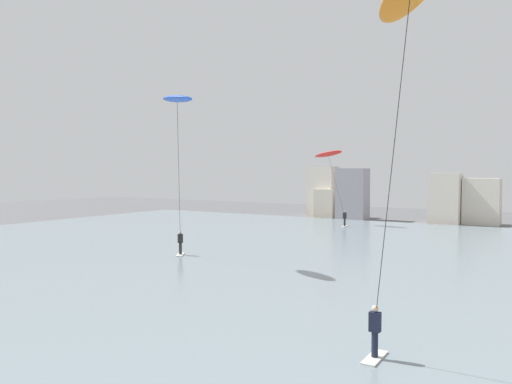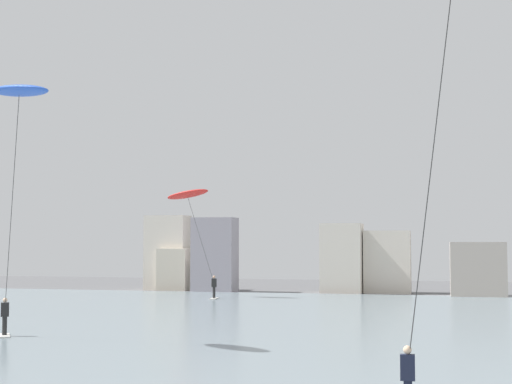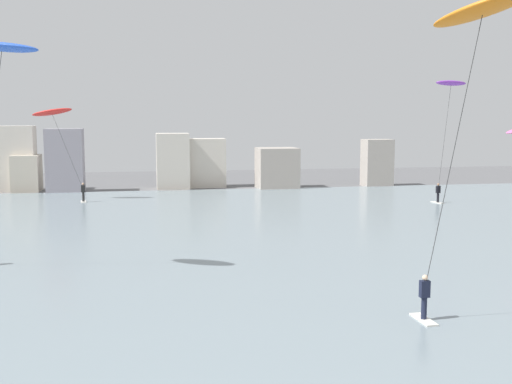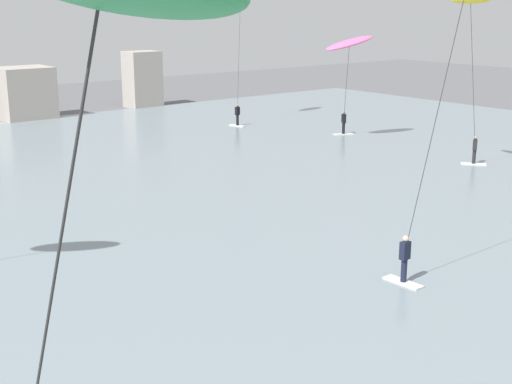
{
  "view_description": "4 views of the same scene",
  "coord_description": "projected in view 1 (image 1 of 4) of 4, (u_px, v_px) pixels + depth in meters",
  "views": [
    {
      "loc": [
        9.18,
        1.07,
        5.83
      ],
      "look_at": [
        1.77,
        12.81,
        5.25
      ],
      "focal_mm": 35.31,
      "sensor_mm": 36.0,
      "label": 1
    },
    {
      "loc": [
        4.93,
        -2.59,
        4.19
      ],
      "look_at": [
        0.63,
        15.34,
        5.38
      ],
      "focal_mm": 53.48,
      "sensor_mm": 36.0,
      "label": 2
    },
    {
      "loc": [
        -5.36,
        -4.06,
        7.23
      ],
      "look_at": [
        -1.95,
        15.18,
        4.87
      ],
      "focal_mm": 43.56,
      "sensor_mm": 36.0,
      "label": 3
    },
    {
      "loc": [
        -13.29,
        1.68,
        9.05
      ],
      "look_at": [
        -0.28,
        17.98,
        3.5
      ],
      "focal_mm": 49.97,
      "sensor_mm": 36.0,
      "label": 4
    }
  ],
  "objects": [
    {
      "name": "kitesurfer_red",
      "position": [
        330.0,
        159.0,
        53.77
      ],
      "size": [
        4.56,
        2.9,
        8.12
      ],
      "color": "silver",
      "rests_on": "water_bay"
    },
    {
      "name": "kitesurfer_blue",
      "position": [
        177.0,
        111.0,
        30.95
      ],
      "size": [
        4.4,
        4.48,
        10.54
      ],
      "color": "silver",
      "rests_on": "water_bay"
    },
    {
      "name": "kitesurfer_orange",
      "position": [
        407.0,
        24.0,
        13.59
      ],
      "size": [
        3.0,
        3.27,
        11.25
      ],
      "color": "silver",
      "rests_on": "water_bay"
    },
    {
      "name": "water_bay",
      "position": [
        392.0,
        266.0,
        30.44
      ],
      "size": [
        84.0,
        52.0,
        0.1
      ],
      "primitive_type": "cube",
      "color": "gray",
      "rests_on": "ground"
    },
    {
      "name": "far_shore_buildings",
      "position": [
        437.0,
        200.0,
        55.69
      ],
      "size": [
        39.67,
        5.41,
        6.4
      ],
      "color": "beige",
      "rests_on": "ground"
    }
  ]
}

